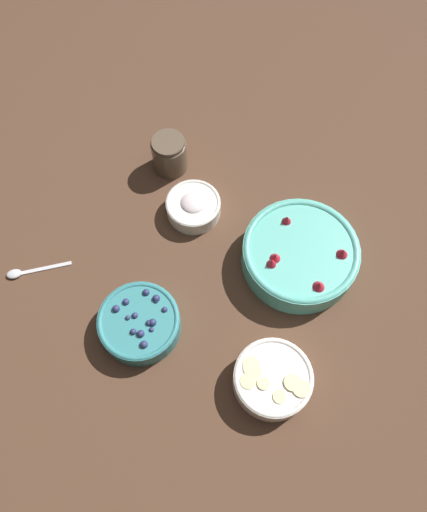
# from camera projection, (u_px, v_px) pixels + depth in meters

# --- Properties ---
(ground_plane) EXTENTS (4.00, 4.00, 0.00)m
(ground_plane) POSITION_uv_depth(u_px,v_px,m) (214.00, 274.00, 1.07)
(ground_plane) COLOR #4C3323
(bowl_strawberries) EXTENTS (0.24, 0.24, 0.08)m
(bowl_strawberries) POSITION_uv_depth(u_px,v_px,m) (300.00, 254.00, 1.05)
(bowl_strawberries) COLOR #56B7A8
(bowl_strawberries) RESTS_ON ground_plane
(bowl_blueberries) EXTENTS (0.16, 0.16, 0.06)m
(bowl_blueberries) POSITION_uv_depth(u_px,v_px,m) (140.00, 323.00, 1.00)
(bowl_blueberries) COLOR teal
(bowl_blueberries) RESTS_ON ground_plane
(bowl_bananas) EXTENTS (0.15, 0.15, 0.06)m
(bowl_bananas) POSITION_uv_depth(u_px,v_px,m) (273.00, 379.00, 0.95)
(bowl_bananas) COLOR silver
(bowl_bananas) RESTS_ON ground_plane
(bowl_cream) EXTENTS (0.12, 0.12, 0.05)m
(bowl_cream) POSITION_uv_depth(u_px,v_px,m) (193.00, 206.00, 1.12)
(bowl_cream) COLOR silver
(bowl_cream) RESTS_ON ground_plane
(jar_chocolate) EXTENTS (0.08, 0.08, 0.09)m
(jar_chocolate) POSITION_uv_depth(u_px,v_px,m) (170.00, 155.00, 1.16)
(jar_chocolate) COLOR brown
(jar_chocolate) RESTS_ON ground_plane
(spoon) EXTENTS (0.10, 0.11, 0.01)m
(spoon) POSITION_uv_depth(u_px,v_px,m) (26.00, 272.00, 1.07)
(spoon) COLOR silver
(spoon) RESTS_ON ground_plane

